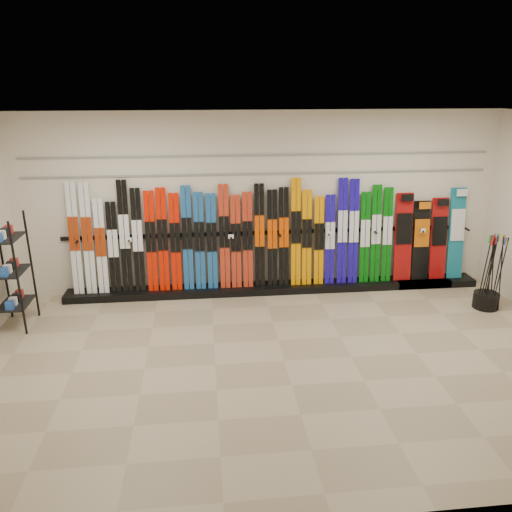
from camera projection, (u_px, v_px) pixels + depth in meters
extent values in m
plane|color=gray|center=(284.00, 361.00, 6.44)|extent=(8.00, 8.00, 0.00)
plane|color=beige|center=(262.00, 203.00, 8.30)|extent=(8.00, 0.00, 8.00)
plane|color=silver|center=(289.00, 121.00, 5.46)|extent=(8.00, 8.00, 0.00)
cube|color=black|center=(276.00, 288.00, 8.59)|extent=(8.00, 0.40, 0.12)
cube|color=white|center=(75.00, 239.00, 8.00)|extent=(0.17, 0.24, 1.82)
cube|color=white|center=(88.00, 239.00, 8.02)|extent=(0.17, 0.24, 1.80)
cube|color=white|center=(101.00, 247.00, 8.07)|extent=(0.17, 0.20, 1.55)
cube|color=black|center=(113.00, 248.00, 8.09)|extent=(0.17, 0.20, 1.49)
cube|color=black|center=(125.00, 237.00, 8.07)|extent=(0.17, 0.24, 1.83)
cube|color=black|center=(138.00, 241.00, 8.11)|extent=(0.17, 0.22, 1.70)
cube|color=red|center=(151.00, 242.00, 8.14)|extent=(0.17, 0.22, 1.65)
cube|color=red|center=(163.00, 240.00, 8.15)|extent=(0.17, 0.22, 1.70)
cube|color=red|center=(175.00, 242.00, 8.18)|extent=(0.17, 0.21, 1.61)
cube|color=#1B5396|center=(187.00, 238.00, 8.19)|extent=(0.17, 0.23, 1.73)
cube|color=#1B5396|center=(200.00, 241.00, 8.22)|extent=(0.17, 0.21, 1.62)
cube|color=#1B5396|center=(212.00, 242.00, 8.24)|extent=(0.17, 0.21, 1.59)
cube|color=red|center=(224.00, 237.00, 8.25)|extent=(0.17, 0.23, 1.73)
cube|color=red|center=(236.00, 242.00, 8.29)|extent=(0.17, 0.21, 1.55)
cube|color=red|center=(248.00, 240.00, 8.30)|extent=(0.17, 0.21, 1.60)
cube|color=black|center=(260.00, 236.00, 8.31)|extent=(0.17, 0.23, 1.73)
cube|color=black|center=(272.00, 239.00, 8.34)|extent=(0.17, 0.21, 1.63)
cube|color=black|center=(284.00, 237.00, 8.36)|extent=(0.17, 0.22, 1.66)
cube|color=orange|center=(296.00, 233.00, 8.36)|extent=(0.17, 0.24, 1.81)
cube|color=orange|center=(307.00, 238.00, 8.40)|extent=(0.17, 0.21, 1.61)
cube|color=orange|center=(319.00, 241.00, 8.43)|extent=(0.17, 0.20, 1.50)
cube|color=#190B9F|center=(330.00, 240.00, 8.45)|extent=(0.17, 0.20, 1.53)
cube|color=#190B9F|center=(342.00, 231.00, 8.44)|extent=(0.17, 0.23, 1.80)
cube|color=#190B9F|center=(354.00, 232.00, 8.46)|extent=(0.17, 0.23, 1.78)
cube|color=#065F0B|center=(365.00, 238.00, 8.51)|extent=(0.17, 0.21, 1.56)
cube|color=#065F0B|center=(376.00, 234.00, 8.52)|extent=(0.17, 0.22, 1.67)
cube|color=#065F0B|center=(387.00, 235.00, 8.54)|extent=(0.17, 0.21, 1.62)
cube|color=#990C0C|center=(403.00, 237.00, 8.61)|extent=(0.31, 0.23, 1.52)
cube|color=black|center=(421.00, 241.00, 8.66)|extent=(0.30, 0.21, 1.38)
cube|color=#990C0C|center=(439.00, 239.00, 8.69)|extent=(0.29, 0.22, 1.42)
cube|color=#14728C|center=(456.00, 234.00, 8.71)|extent=(0.27, 0.24, 1.58)
cube|color=black|center=(10.00, 273.00, 7.12)|extent=(0.40, 0.60, 1.67)
cylinder|color=black|center=(486.00, 300.00, 7.93)|extent=(0.39, 0.39, 0.25)
cylinder|color=black|center=(487.00, 274.00, 7.68)|extent=(0.07, 0.08, 1.18)
cylinder|color=black|center=(501.00, 274.00, 7.68)|extent=(0.06, 0.13, 1.18)
cylinder|color=black|center=(491.00, 272.00, 7.75)|extent=(0.08, 0.04, 1.18)
cylinder|color=black|center=(493.00, 270.00, 7.85)|extent=(0.10, 0.08, 1.18)
cylinder|color=black|center=(489.00, 271.00, 7.80)|extent=(0.03, 0.10, 1.18)
cylinder|color=black|center=(498.00, 271.00, 7.79)|extent=(0.10, 0.09, 1.18)
cylinder|color=black|center=(500.00, 274.00, 7.68)|extent=(0.10, 0.02, 1.18)
cylinder|color=black|center=(484.00, 272.00, 7.78)|extent=(0.14, 0.11, 1.17)
cylinder|color=black|center=(490.00, 273.00, 7.73)|extent=(0.03, 0.11, 1.18)
cube|color=gray|center=(262.00, 174.00, 8.12)|extent=(7.60, 0.02, 0.03)
cube|color=gray|center=(262.00, 155.00, 8.02)|extent=(7.60, 0.02, 0.03)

